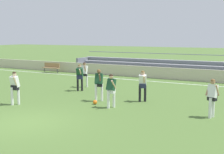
{
  "coord_description": "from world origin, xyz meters",
  "views": [
    {
      "loc": [
        8.64,
        -8.64,
        3.47
      ],
      "look_at": [
        0.52,
        6.3,
        1.12
      ],
      "focal_mm": 48.29,
      "sensor_mm": 36.0,
      "label": 1
    }
  ],
  "objects_px": {
    "player_white_on_ball": "(212,95)",
    "bench_centre_sideline": "(51,67)",
    "player_dark_deep_cover": "(99,82)",
    "player_dark_trailing_run": "(80,75)",
    "soccer_ball": "(95,102)",
    "player_white_wide_left": "(15,85)",
    "player_white_challenging": "(84,72)",
    "bleacher_stand": "(196,69)",
    "player_white_overlapping": "(143,83)",
    "player_dark_dropping_back": "(111,88)"
  },
  "relations": [
    {
      "from": "player_white_on_ball",
      "to": "player_white_challenging",
      "type": "bearing_deg",
      "value": 157.36
    },
    {
      "from": "soccer_ball",
      "to": "player_dark_dropping_back",
      "type": "bearing_deg",
      "value": -14.44
    },
    {
      "from": "player_dark_deep_cover",
      "to": "soccer_ball",
      "type": "distance_m",
      "value": 1.17
    },
    {
      "from": "bleacher_stand",
      "to": "player_dark_dropping_back",
      "type": "height_order",
      "value": "bleacher_stand"
    },
    {
      "from": "soccer_ball",
      "to": "player_white_overlapping",
      "type": "bearing_deg",
      "value": 42.25
    },
    {
      "from": "player_white_overlapping",
      "to": "soccer_ball",
      "type": "relative_size",
      "value": 7.53
    },
    {
      "from": "player_dark_trailing_run",
      "to": "soccer_ball",
      "type": "height_order",
      "value": "player_dark_trailing_run"
    },
    {
      "from": "bench_centre_sideline",
      "to": "soccer_ball",
      "type": "distance_m",
      "value": 14.1
    },
    {
      "from": "player_dark_dropping_back",
      "to": "soccer_ball",
      "type": "bearing_deg",
      "value": 165.56
    },
    {
      "from": "player_dark_trailing_run",
      "to": "soccer_ball",
      "type": "xyz_separation_m",
      "value": [
        2.8,
        -2.72,
        -0.9
      ]
    },
    {
      "from": "soccer_ball",
      "to": "bleacher_stand",
      "type": "bearing_deg",
      "value": 79.65
    },
    {
      "from": "player_dark_trailing_run",
      "to": "player_white_on_ball",
      "type": "distance_m",
      "value": 8.85
    },
    {
      "from": "player_white_wide_left",
      "to": "player_white_overlapping",
      "type": "bearing_deg",
      "value": 34.97
    },
    {
      "from": "player_dark_trailing_run",
      "to": "player_white_overlapping",
      "type": "distance_m",
      "value": 4.79
    },
    {
      "from": "player_white_wide_left",
      "to": "player_white_challenging",
      "type": "distance_m",
      "value": 5.99
    },
    {
      "from": "player_white_challenging",
      "to": "player_dark_deep_cover",
      "type": "bearing_deg",
      "value": -46.44
    },
    {
      "from": "player_dark_trailing_run",
      "to": "bench_centre_sideline",
      "type": "bearing_deg",
      "value": 139.75
    },
    {
      "from": "player_dark_dropping_back",
      "to": "player_dark_trailing_run",
      "type": "distance_m",
      "value": 4.91
    },
    {
      "from": "player_white_wide_left",
      "to": "soccer_ball",
      "type": "bearing_deg",
      "value": 30.35
    },
    {
      "from": "player_white_challenging",
      "to": "bleacher_stand",
      "type": "bearing_deg",
      "value": 56.23
    },
    {
      "from": "player_dark_deep_cover",
      "to": "player_white_challenging",
      "type": "distance_m",
      "value": 4.49
    },
    {
      "from": "player_white_overlapping",
      "to": "player_dark_dropping_back",
      "type": "bearing_deg",
      "value": -111.74
    },
    {
      "from": "player_dark_dropping_back",
      "to": "player_white_on_ball",
      "type": "bearing_deg",
      "value": 6.24
    },
    {
      "from": "bleacher_stand",
      "to": "bench_centre_sideline",
      "type": "relative_size",
      "value": 12.48
    },
    {
      "from": "player_dark_deep_cover",
      "to": "player_white_wide_left",
      "type": "xyz_separation_m",
      "value": [
        -3.27,
        -2.74,
        -0.02
      ]
    },
    {
      "from": "player_dark_deep_cover",
      "to": "player_white_overlapping",
      "type": "relative_size",
      "value": 1.03
    },
    {
      "from": "player_white_on_ball",
      "to": "bench_centre_sideline",
      "type": "bearing_deg",
      "value": 150.81
    },
    {
      "from": "player_white_wide_left",
      "to": "player_dark_dropping_back",
      "type": "bearing_deg",
      "value": 20.98
    },
    {
      "from": "player_dark_deep_cover",
      "to": "player_white_on_ball",
      "type": "distance_m",
      "value": 5.9
    },
    {
      "from": "player_white_wide_left",
      "to": "player_dark_trailing_run",
      "type": "xyz_separation_m",
      "value": [
        0.66,
        4.75,
        -0.0
      ]
    },
    {
      "from": "player_dark_dropping_back",
      "to": "player_white_on_ball",
      "type": "relative_size",
      "value": 0.99
    },
    {
      "from": "player_dark_deep_cover",
      "to": "player_white_wide_left",
      "type": "height_order",
      "value": "player_dark_deep_cover"
    },
    {
      "from": "player_white_on_ball",
      "to": "bleacher_stand",
      "type": "bearing_deg",
      "value": 106.09
    },
    {
      "from": "bleacher_stand",
      "to": "bench_centre_sideline",
      "type": "xyz_separation_m",
      "value": [
        -12.81,
        -2.89,
        -0.21
      ]
    },
    {
      "from": "bleacher_stand",
      "to": "player_white_challenging",
      "type": "xyz_separation_m",
      "value": [
        -5.51,
        -8.24,
        0.27
      ]
    },
    {
      "from": "player_dark_deep_cover",
      "to": "player_dark_trailing_run",
      "type": "relative_size",
      "value": 1.02
    },
    {
      "from": "player_white_wide_left",
      "to": "player_white_challenging",
      "type": "bearing_deg",
      "value": 88.28
    },
    {
      "from": "bleacher_stand",
      "to": "player_dark_dropping_back",
      "type": "distance_m",
      "value": 12.54
    },
    {
      "from": "player_white_overlapping",
      "to": "soccer_ball",
      "type": "distance_m",
      "value": 2.69
    },
    {
      "from": "player_dark_deep_cover",
      "to": "player_white_on_ball",
      "type": "height_order",
      "value": "player_dark_deep_cover"
    },
    {
      "from": "player_white_on_ball",
      "to": "player_dark_trailing_run",
      "type": "bearing_deg",
      "value": 163.6
    },
    {
      "from": "player_dark_dropping_back",
      "to": "player_white_on_ball",
      "type": "height_order",
      "value": "player_white_on_ball"
    },
    {
      "from": "bench_centre_sideline",
      "to": "player_white_on_ball",
      "type": "height_order",
      "value": "player_white_on_ball"
    },
    {
      "from": "bleacher_stand",
      "to": "player_white_wide_left",
      "type": "relative_size",
      "value": 13.3
    },
    {
      "from": "player_white_wide_left",
      "to": "player_white_on_ball",
      "type": "relative_size",
      "value": 1.01
    },
    {
      "from": "player_dark_dropping_back",
      "to": "player_white_overlapping",
      "type": "relative_size",
      "value": 0.99
    },
    {
      "from": "bench_centre_sideline",
      "to": "player_white_challenging",
      "type": "bearing_deg",
      "value": -36.22
    },
    {
      "from": "soccer_ball",
      "to": "bench_centre_sideline",
      "type": "bearing_deg",
      "value": 138.67
    },
    {
      "from": "player_dark_trailing_run",
      "to": "player_dark_dropping_back",
      "type": "bearing_deg",
      "value": -37.63
    },
    {
      "from": "player_white_on_ball",
      "to": "soccer_ball",
      "type": "relative_size",
      "value": 7.58
    }
  ]
}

